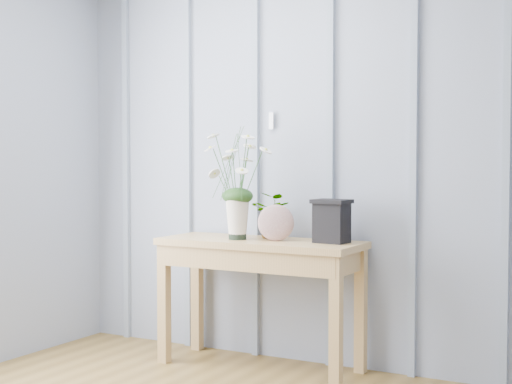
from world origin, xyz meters
The scene contains 5 objects.
sideboard centered at (-0.59, 1.99, 0.64)m, with size 1.20×0.45×0.75m.
daisy_vase centered at (-0.71, 1.95, 1.16)m, with size 0.46×0.35×0.65m.
spider_plant centered at (-0.56, 2.11, 0.89)m, with size 0.24×0.21×0.27m, color #173814.
felt_disc_vessel centered at (-0.47, 1.97, 0.86)m, with size 0.21×0.06×0.21m, color #7B3D51.
carved_box centered at (-0.16, 2.04, 0.88)m, with size 0.21×0.17×0.24m.
Camera 1 is at (1.58, -1.99, 1.24)m, focal length 55.00 mm.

